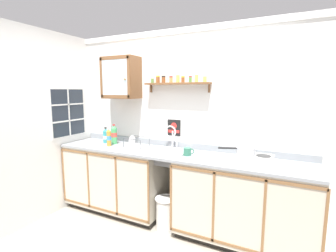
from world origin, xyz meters
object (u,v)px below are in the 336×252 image
at_px(bottle_detergent_teal_1, 106,136).
at_px(mug, 187,152).
at_px(bottle_soda_green_0, 114,135).
at_px(sink, 168,153).
at_px(dish_rack, 136,146).
at_px(trash_bin, 166,213).
at_px(hot_plate_stove, 254,159).
at_px(warning_sign, 174,128).
at_px(saucepan, 245,150).
at_px(wall_cabinet, 121,78).
at_px(bottle_juice_amber_2, 109,138).

distance_m(bottle_detergent_teal_1, mug, 1.34).
relative_size(bottle_soda_green_0, mug, 2.25).
bearing_deg(mug, sink, 165.16).
relative_size(dish_rack, trash_bin, 0.70).
distance_m(bottle_detergent_teal_1, trash_bin, 1.39).
xyz_separation_m(hot_plate_stove, trash_bin, (-0.98, -0.14, -0.77)).
relative_size(hot_plate_stove, bottle_detergent_teal_1, 1.65).
height_order(hot_plate_stove, dish_rack, dish_rack).
bearing_deg(bottle_detergent_teal_1, mug, -5.44).
bearing_deg(hot_plate_stove, warning_sign, 165.19).
height_order(bottle_detergent_teal_1, dish_rack, bottle_detergent_teal_1).
height_order(sink, bottle_soda_green_0, sink).
distance_m(dish_rack, mug, 0.77).
distance_m(saucepan, mug, 0.65).
bearing_deg(hot_plate_stove, bottle_soda_green_0, 177.59).
distance_m(mug, wall_cabinet, 1.40).
bearing_deg(trash_bin, bottle_juice_amber_2, 175.50).
distance_m(bottle_juice_amber_2, mug, 1.15).
bearing_deg(wall_cabinet, saucepan, -4.06).
relative_size(bottle_juice_amber_2, warning_sign, 1.16).
height_order(hot_plate_stove, trash_bin, hot_plate_stove).
xyz_separation_m(bottle_soda_green_0, trash_bin, (0.94, -0.22, -0.86)).
distance_m(wall_cabinet, warning_sign, 1.01).
bearing_deg(saucepan, wall_cabinet, 175.94).
relative_size(dish_rack, mug, 2.27).
bearing_deg(wall_cabinet, hot_plate_stove, -4.49).
bearing_deg(bottle_soda_green_0, hot_plate_stove, -2.41).
bearing_deg(bottle_detergent_teal_1, bottle_juice_amber_2, -38.98).
bearing_deg(dish_rack, bottle_detergent_teal_1, 174.38).
bearing_deg(saucepan, mug, -174.24).
height_order(hot_plate_stove, saucepan, saucepan).
relative_size(sink, saucepan, 1.30).
relative_size(hot_plate_stove, dish_rack, 1.33).
relative_size(hot_plate_stove, bottle_juice_amber_2, 1.50).
bearing_deg(mug, bottle_juice_amber_2, -178.96).
height_order(wall_cabinet, warning_sign, wall_cabinet).
distance_m(dish_rack, wall_cabinet, 0.96).
relative_size(bottle_detergent_teal_1, warning_sign, 1.06).
bearing_deg(dish_rack, bottle_juice_amber_2, -166.27).
xyz_separation_m(bottle_juice_amber_2, warning_sign, (0.82, 0.35, 0.14)).
relative_size(saucepan, dish_rack, 1.35).
height_order(sink, trash_bin, sink).
relative_size(bottle_soda_green_0, bottle_juice_amber_2, 1.12).
bearing_deg(wall_cabinet, sink, -7.88).
bearing_deg(bottle_soda_green_0, sink, -2.96).
xyz_separation_m(dish_rack, wall_cabinet, (-0.30, 0.11, 0.90)).
xyz_separation_m(sink, bottle_soda_green_0, (-0.88, 0.05, 0.16)).
distance_m(saucepan, dish_rack, 1.42).
height_order(saucepan, wall_cabinet, wall_cabinet).
bearing_deg(bottle_detergent_teal_1, hot_plate_stove, -2.29).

